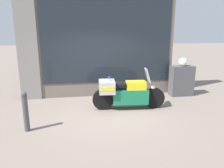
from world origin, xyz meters
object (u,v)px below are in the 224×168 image
object	(u,v)px
street_bollard	(26,111)
white_helmet	(183,62)
paramedic_motorcycle	(125,93)
utility_cabinet	(181,81)

from	to	relation	value
street_bollard	white_helmet	bearing A→B (deg)	22.77
paramedic_motorcycle	utility_cabinet	world-z (taller)	paramedic_motorcycle
utility_cabinet	white_helmet	xyz separation A→B (m)	(-0.02, -0.03, 0.73)
utility_cabinet	street_bollard	world-z (taller)	utility_cabinet
white_helmet	street_bollard	size ratio (longest dim) A/B	0.30
utility_cabinet	white_helmet	distance (m)	0.73
paramedic_motorcycle	street_bollard	xyz separation A→B (m)	(-2.78, -1.14, -0.00)
utility_cabinet	street_bollard	size ratio (longest dim) A/B	1.11
paramedic_motorcycle	street_bollard	distance (m)	3.01
utility_cabinet	street_bollard	bearing A→B (deg)	-157.05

